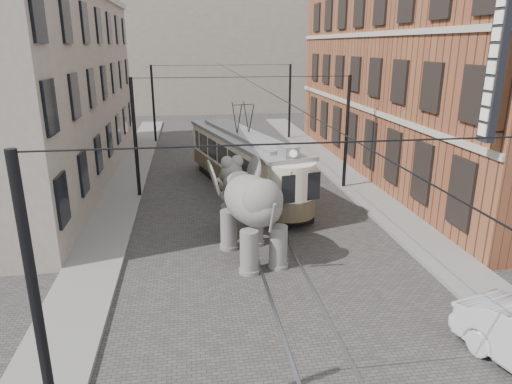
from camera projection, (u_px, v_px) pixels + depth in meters
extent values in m
plane|color=#43403E|center=(267.00, 237.00, 18.87)|extent=(120.00, 120.00, 0.00)
cube|color=slate|center=(407.00, 227.00, 19.68)|extent=(2.00, 60.00, 0.15)
cube|color=slate|center=(102.00, 245.00, 17.95)|extent=(2.00, 60.00, 0.15)
cube|color=brown|center=(428.00, 71.00, 27.06)|extent=(8.00, 26.00, 12.00)
cube|color=gray|center=(38.00, 92.00, 25.27)|extent=(7.00, 24.00, 10.00)
cube|color=gray|center=(211.00, 49.00, 54.47)|extent=(28.00, 10.00, 14.00)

